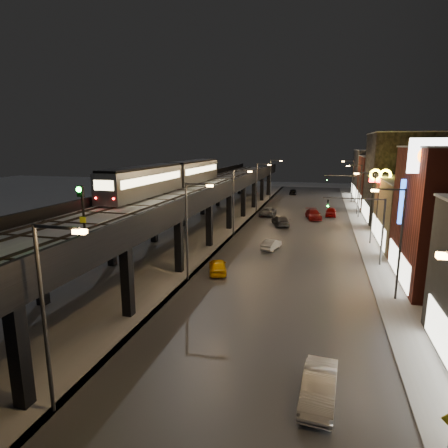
# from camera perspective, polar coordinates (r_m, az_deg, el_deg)

# --- Properties ---
(ground) EXTENTS (220.00, 220.00, 0.00)m
(ground) POSITION_cam_1_polar(r_m,az_deg,el_deg) (24.15, -15.25, -18.89)
(ground) COLOR silver
(road_surface) EXTENTS (17.00, 120.00, 0.06)m
(road_surface) POSITION_cam_1_polar(r_m,az_deg,el_deg) (54.23, 10.88, -1.26)
(road_surface) COLOR #46474D
(road_surface) RESTS_ON ground
(sidewalk_right) EXTENTS (4.00, 120.00, 0.14)m
(sidewalk_right) POSITION_cam_1_polar(r_m,az_deg,el_deg) (54.51, 21.42, -1.77)
(sidewalk_right) COLOR #9FA1A8
(sidewalk_right) RESTS_ON ground
(under_viaduct_pavement) EXTENTS (11.00, 120.00, 0.06)m
(under_viaduct_pavement) POSITION_cam_1_polar(r_m,az_deg,el_deg) (56.71, -2.85, -0.48)
(under_viaduct_pavement) COLOR #9FA1A8
(under_viaduct_pavement) RESTS_ON ground
(elevated_viaduct) EXTENTS (9.00, 100.00, 6.30)m
(elevated_viaduct) POSITION_cam_1_polar(r_m,az_deg,el_deg) (52.81, -3.95, 4.73)
(elevated_viaduct) COLOR black
(elevated_viaduct) RESTS_ON ground
(viaduct_trackbed) EXTENTS (8.40, 100.00, 0.32)m
(viaduct_trackbed) POSITION_cam_1_polar(r_m,az_deg,el_deg) (52.84, -3.93, 5.58)
(viaduct_trackbed) COLOR #B2B7C1
(viaduct_trackbed) RESTS_ON elevated_viaduct
(viaduct_parapet_streetside) EXTENTS (0.30, 100.00, 1.10)m
(viaduct_parapet_streetside) POSITION_cam_1_polar(r_m,az_deg,el_deg) (51.58, 0.69, 5.97)
(viaduct_parapet_streetside) COLOR black
(viaduct_parapet_streetside) RESTS_ON elevated_viaduct
(viaduct_parapet_far) EXTENTS (0.30, 100.00, 1.10)m
(viaduct_parapet_far) POSITION_cam_1_polar(r_m,az_deg,el_deg) (54.36, -8.29, 6.15)
(viaduct_parapet_far) COLOR black
(viaduct_parapet_far) RESTS_ON elevated_viaduct
(building_c) EXTENTS (12.20, 15.20, 8.16)m
(building_c) POSITION_cam_1_polar(r_m,az_deg,el_deg) (52.06, 29.21, 1.42)
(building_c) COLOR #807050
(building_c) RESTS_ON ground
(building_d) EXTENTS (12.20, 13.20, 14.16)m
(building_d) POSITION_cam_1_polar(r_m,az_deg,el_deg) (67.22, 26.21, 6.34)
(building_d) COLOR black
(building_d) RESTS_ON ground
(building_e) EXTENTS (12.20, 12.20, 10.16)m
(building_e) POSITION_cam_1_polar(r_m,az_deg,el_deg) (81.11, 24.22, 5.84)
(building_e) COLOR maroon
(building_e) RESTS_ON ground
(building_f) EXTENTS (12.20, 16.20, 11.16)m
(building_f) POSITION_cam_1_polar(r_m,az_deg,el_deg) (94.87, 22.94, 6.99)
(building_f) COLOR #323334
(building_f) RESTS_ON ground
(streetlight_left_0) EXTENTS (2.57, 0.28, 9.00)m
(streetlight_left_0) POSITION_cam_1_polar(r_m,az_deg,el_deg) (18.44, -25.25, -11.50)
(streetlight_left_0) COLOR #38383A
(streetlight_left_0) RESTS_ON ground
(streetlight_left_1) EXTENTS (2.57, 0.28, 9.00)m
(streetlight_left_1) POSITION_cam_1_polar(r_m,az_deg,el_deg) (33.50, -5.28, -0.13)
(streetlight_left_1) COLOR #38383A
(streetlight_left_1) RESTS_ON ground
(streetlight_right_1) EXTENTS (2.56, 0.28, 9.00)m
(streetlight_right_1) POSITION_cam_1_polar(r_m,az_deg,el_deg) (32.05, 24.92, -1.77)
(streetlight_right_1) COLOR #38383A
(streetlight_right_1) RESTS_ON ground
(streetlight_left_2) EXTENTS (2.57, 0.28, 9.00)m
(streetlight_left_2) POSITION_cam_1_polar(r_m,az_deg,el_deg) (50.53, 1.75, 3.99)
(streetlight_left_2) COLOR #38383A
(streetlight_left_2) RESTS_ON ground
(streetlight_right_2) EXTENTS (2.56, 0.28, 9.00)m
(streetlight_right_2) POSITION_cam_1_polar(r_m,az_deg,el_deg) (49.57, 21.47, 3.01)
(streetlight_right_2) COLOR #38383A
(streetlight_right_2) RESTS_ON ground
(streetlight_left_3) EXTENTS (2.57, 0.28, 9.00)m
(streetlight_left_3) POSITION_cam_1_polar(r_m,az_deg,el_deg) (68.06, 5.23, 6.00)
(streetlight_left_3) COLOR #38383A
(streetlight_left_3) RESTS_ON ground
(streetlight_right_3) EXTENTS (2.56, 0.28, 9.00)m
(streetlight_right_3) POSITION_cam_1_polar(r_m,az_deg,el_deg) (67.35, 19.82, 5.28)
(streetlight_right_3) COLOR #38383A
(streetlight_right_3) RESTS_ON ground
(streetlight_left_4) EXTENTS (2.57, 0.28, 9.00)m
(streetlight_left_4) POSITION_cam_1_polar(r_m,az_deg,el_deg) (85.78, 7.28, 7.17)
(streetlight_left_4) COLOR #38383A
(streetlight_left_4) RESTS_ON ground
(streetlight_right_4) EXTENTS (2.56, 0.28, 9.00)m
(streetlight_right_4) POSITION_cam_1_polar(r_m,az_deg,el_deg) (85.22, 18.86, 6.60)
(streetlight_right_4) COLOR #38383A
(streetlight_right_4) RESTS_ON ground
(traffic_light_rig_a) EXTENTS (6.10, 0.34, 7.00)m
(traffic_light_rig_a) POSITION_cam_1_polar(r_m,az_deg,el_deg) (40.77, 21.51, 0.19)
(traffic_light_rig_a) COLOR #38383A
(traffic_light_rig_a) RESTS_ON ground
(traffic_light_rig_b) EXTENTS (6.10, 0.34, 7.00)m
(traffic_light_rig_b) POSITION_cam_1_polar(r_m,az_deg,el_deg) (70.33, 18.86, 5.00)
(traffic_light_rig_b) COLOR #38383A
(traffic_light_rig_b) RESTS_ON ground
(subway_train) EXTENTS (2.75, 33.24, 3.27)m
(subway_train) POSITION_cam_1_polar(r_m,az_deg,el_deg) (50.79, -7.72, 7.35)
(subway_train) COLOR gray
(subway_train) RESTS_ON viaduct_trackbed
(rail_signal) EXTENTS (0.39, 0.45, 3.38)m
(rail_signal) POSITION_cam_1_polar(r_m,az_deg,el_deg) (22.43, -20.87, 2.99)
(rail_signal) COLOR black
(rail_signal) RESTS_ON viaduct_trackbed
(car_taxi) EXTENTS (2.78, 4.37, 1.38)m
(car_taxi) POSITION_cam_1_polar(r_m,az_deg,el_deg) (36.42, -0.97, -6.50)
(car_taxi) COLOR #EEA801
(car_taxi) RESTS_ON ground
(car_near_white) EXTENTS (2.16, 3.89, 1.22)m
(car_near_white) POSITION_cam_1_polar(r_m,az_deg,el_deg) (44.90, 7.25, -3.14)
(car_near_white) COLOR silver
(car_near_white) RESTS_ON ground
(car_mid_silver) EXTENTS (2.58, 5.43, 1.50)m
(car_mid_silver) POSITION_cam_1_polar(r_m,az_deg,el_deg) (66.57, 6.75, 1.93)
(car_mid_silver) COLOR slate
(car_mid_silver) RESTS_ON ground
(car_mid_dark) EXTENTS (3.65, 5.69, 1.53)m
(car_mid_dark) POSITION_cam_1_polar(r_m,az_deg,el_deg) (58.33, 8.60, 0.48)
(car_mid_dark) COLOR #3A3B3D
(car_mid_dark) RESTS_ON ground
(car_far_white) EXTENTS (1.78, 4.13, 1.39)m
(car_far_white) POSITION_cam_1_polar(r_m,az_deg,el_deg) (96.14, 10.45, 4.85)
(car_far_white) COLOR black
(car_far_white) RESTS_ON ground
(car_onc_silver) EXTENTS (1.86, 4.57, 1.47)m
(car_onc_silver) POSITION_cam_1_polar(r_m,az_deg,el_deg) (20.22, 14.28, -23.04)
(car_onc_silver) COLOR white
(car_onc_silver) RESTS_ON ground
(car_onc_white) EXTENTS (3.21, 5.62, 1.53)m
(car_onc_white) POSITION_cam_1_polar(r_m,az_deg,el_deg) (64.48, 13.47, 1.38)
(car_onc_white) COLOR maroon
(car_onc_white) RESTS_ON ground
(car_onc_red) EXTENTS (1.94, 4.46, 1.50)m
(car_onc_red) POSITION_cam_1_polar(r_m,az_deg,el_deg) (67.80, 15.98, 1.73)
(car_onc_red) COLOR maroon
(car_onc_red) RESTS_ON ground
(sign_mcdonalds) EXTENTS (2.74, 0.63, 9.19)m
(sign_mcdonalds) POSITION_cam_1_polar(r_m,az_deg,el_deg) (52.74, 22.64, 5.74)
(sign_mcdonalds) COLOR #38383A
(sign_mcdonalds) RESTS_ON ground
(sign_citgo) EXTENTS (2.68, 0.39, 12.75)m
(sign_citgo) POSITION_cam_1_polar(r_m,az_deg,el_deg) (32.94, 28.33, 6.57)
(sign_citgo) COLOR #38383A
(sign_citgo) RESTS_ON ground
(sign_carwash) EXTENTS (1.78, 0.35, 9.25)m
(sign_carwash) POSITION_cam_1_polar(r_m,az_deg,el_deg) (37.27, 26.43, 2.00)
(sign_carwash) COLOR #38383A
(sign_carwash) RESTS_ON ground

